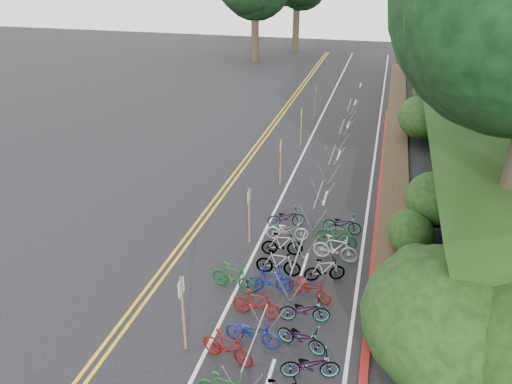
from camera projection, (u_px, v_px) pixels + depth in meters
ground at (192, 316)px, 16.60m from camera, size 120.00×120.00×0.00m
road_markings at (277, 192)px, 25.25m from camera, size 7.47×80.00×0.01m
red_curb at (381, 186)px, 25.72m from camera, size 0.25×28.00×0.10m
bike_rack_front at (255, 343)px, 14.29m from camera, size 1.12×2.88×1.12m
bike_racks_rest at (332, 160)px, 26.87m from camera, size 1.14×23.00×1.17m
signpost_near at (183, 309)px, 14.60m from camera, size 0.08×0.40×2.64m
signposts_rest at (292, 140)px, 28.04m from camera, size 0.08×18.40×2.50m
bike_front at (233, 277)px, 17.71m from camera, size 0.90×1.84×1.06m
bike_valet at (292, 284)px, 17.41m from camera, size 3.48×11.66×1.08m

